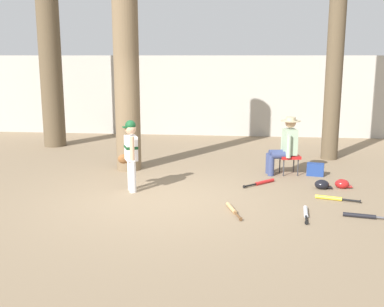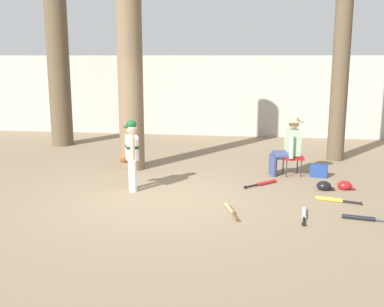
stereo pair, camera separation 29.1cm
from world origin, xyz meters
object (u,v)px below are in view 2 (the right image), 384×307
object	(u,v)px
tree_far_left	(56,30)
bat_aluminum_silver	(304,214)
handbag_beside_stool	(319,171)
bat_black_composite	(363,218)
young_ballplayer	(131,151)
seated_spectator	(288,145)
batting_helmet_red	(345,185)
tree_behind_spectator	(341,60)
tree_near_player	(130,66)
batting_helmet_black	(324,186)
bat_wood_tan	(230,210)
bat_yellow_trainer	(333,200)
bat_red_barrel	(264,183)
folding_stool	(292,158)

from	to	relation	value
tree_far_left	bat_aluminum_silver	distance (m)	8.53
handbag_beside_stool	bat_black_composite	size ratio (longest dim) A/B	0.43
young_ballplayer	bat_black_composite	distance (m)	4.07
young_ballplayer	seated_spectator	xyz separation A→B (m)	(2.88, 1.54, -0.10)
batting_helmet_red	tree_behind_spectator	bearing A→B (deg)	85.44
tree_near_player	batting_helmet_red	bearing A→B (deg)	-13.34
bat_aluminum_silver	batting_helmet_black	xyz separation A→B (m)	(0.49, 1.53, 0.04)
tree_behind_spectator	bat_wood_tan	world-z (taller)	tree_behind_spectator
young_ballplayer	bat_black_composite	bearing A→B (deg)	-15.40
tree_behind_spectator	batting_helmet_red	distance (m)	3.44
bat_yellow_trainer	bat_black_composite	distance (m)	0.94
bat_yellow_trainer	bat_aluminum_silver	xyz separation A→B (m)	(-0.55, -0.83, 0.00)
bat_black_composite	batting_helmet_black	world-z (taller)	batting_helmet_black
handbag_beside_stool	bat_wood_tan	size ratio (longest dim) A/B	0.46
young_ballplayer	bat_red_barrel	size ratio (longest dim) A/B	2.11
bat_black_composite	batting_helmet_red	size ratio (longest dim) A/B	2.58
seated_spectator	bat_wood_tan	bearing A→B (deg)	-112.13
tree_behind_spectator	bat_wood_tan	bearing A→B (deg)	-118.15
young_ballplayer	bat_aluminum_silver	world-z (taller)	young_ballplayer
bat_aluminum_silver	bat_black_composite	distance (m)	0.86
batting_helmet_red	batting_helmet_black	world-z (taller)	batting_helmet_black
young_ballplayer	batting_helmet_red	distance (m)	3.98
folding_stool	bat_aluminum_silver	distance (m)	2.59
young_ballplayer	bat_wood_tan	bearing A→B (deg)	-27.13
tree_far_left	bat_wood_tan	bearing A→B (deg)	-45.33
tree_behind_spectator	folding_stool	world-z (taller)	tree_behind_spectator
seated_spectator	bat_wood_tan	world-z (taller)	seated_spectator
young_ballplayer	batting_helmet_black	bearing A→B (deg)	8.46
seated_spectator	tree_far_left	bearing A→B (deg)	157.02
folding_stool	bat_black_composite	size ratio (longest dim) A/B	0.58
young_ballplayer	handbag_beside_stool	bearing A→B (deg)	22.99
bat_wood_tan	bat_aluminum_silver	xyz separation A→B (m)	(1.14, -0.05, 0.00)
tree_near_player	bat_red_barrel	world-z (taller)	tree_near_player
young_ballplayer	bat_wood_tan	distance (m)	2.21
tree_behind_spectator	tree_far_left	bearing A→B (deg)	172.93
young_ballplayer	seated_spectator	bearing A→B (deg)	28.15
bat_red_barrel	bat_aluminum_silver	world-z (taller)	same
tree_behind_spectator	tree_far_left	xyz separation A→B (m)	(-7.20, 0.89, 0.75)
tree_behind_spectator	batting_helmet_black	xyz separation A→B (m)	(-0.59, -2.67, -2.26)
tree_near_player	seated_spectator	size ratio (longest dim) A/B	4.34
young_ballplayer	bat_yellow_trainer	world-z (taller)	young_ballplayer
tree_near_player	bat_yellow_trainer	distance (m)	4.90
folding_stool	batting_helmet_black	distance (m)	1.20
tree_near_player	bat_yellow_trainer	size ratio (longest dim) A/B	7.11
bat_aluminum_silver	batting_helmet_red	world-z (taller)	batting_helmet_red
tree_near_player	seated_spectator	world-z (taller)	tree_near_player
tree_behind_spectator	bat_yellow_trainer	world-z (taller)	tree_behind_spectator
bat_wood_tan	bat_black_composite	distance (m)	2.00
tree_near_player	bat_wood_tan	distance (m)	4.10
bat_aluminum_silver	bat_black_composite	world-z (taller)	same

